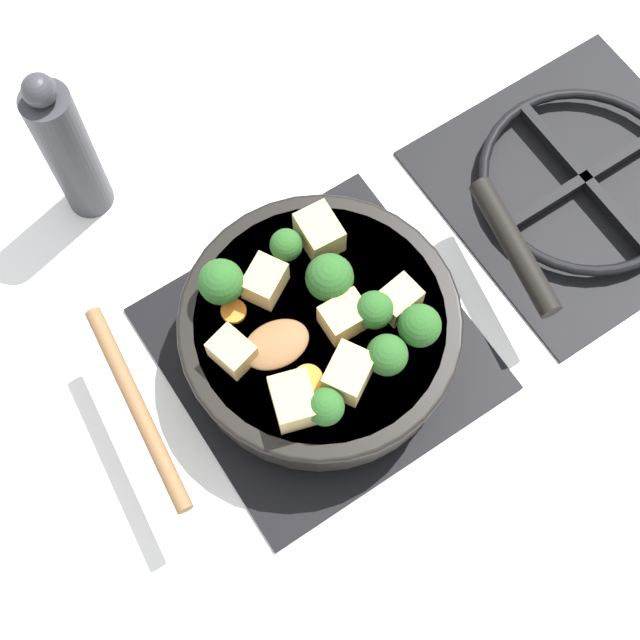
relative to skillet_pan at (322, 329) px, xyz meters
name	(u,v)px	position (x,y,z in m)	size (l,w,h in m)	color
ground_plane	(320,349)	(0.00, 0.00, -0.06)	(2.40, 2.40, 0.00)	white
front_burner_grate	(320,345)	(0.00, 0.00, -0.05)	(0.31, 0.31, 0.03)	black
rear_burner_grate	(583,182)	(0.00, 0.36, -0.05)	(0.31, 0.31, 0.03)	black
skillet_pan	(322,329)	(0.00, 0.00, 0.00)	(0.28, 0.38, 0.06)	black
wooden_spoon	(199,377)	(-0.01, -0.13, 0.03)	(0.22, 0.20, 0.02)	brown
tofu_cube_center_large	(319,232)	(-0.07, 0.05, 0.04)	(0.05, 0.04, 0.04)	#DBB770
tofu_cube_near_handle	(265,281)	(-0.06, -0.03, 0.04)	(0.04, 0.03, 0.03)	#DBB770
tofu_cube_east_chunk	(294,401)	(0.06, -0.07, 0.05)	(0.05, 0.04, 0.04)	#DBB770
tofu_cube_west_chunk	(344,317)	(0.02, 0.02, 0.04)	(0.04, 0.03, 0.03)	#DBB770
tofu_cube_back_piece	(232,352)	(-0.01, -0.09, 0.04)	(0.04, 0.03, 0.03)	#DBB770
tofu_cube_front_piece	(399,300)	(0.03, 0.07, 0.04)	(0.04, 0.03, 0.03)	#DBB770
tofu_cube_mid_small	(349,373)	(0.07, -0.01, 0.04)	(0.05, 0.04, 0.04)	#DBB770
broccoli_floret_near_spoon	(330,278)	(-0.02, 0.02, 0.06)	(0.05, 0.05, 0.05)	#709956
broccoli_floret_center_top	(286,245)	(-0.08, 0.01, 0.05)	(0.03, 0.03, 0.04)	#709956
broccoli_floret_east_rim	(221,282)	(-0.08, -0.07, 0.06)	(0.05, 0.05, 0.05)	#709956
broccoli_floret_west_rim	(387,355)	(0.07, 0.03, 0.05)	(0.04, 0.04, 0.05)	#709956
broccoli_floret_north_edge	(419,326)	(0.07, 0.07, 0.05)	(0.04, 0.04, 0.05)	#709956
broccoli_floret_south_cluster	(374,310)	(0.03, 0.04, 0.05)	(0.04, 0.04, 0.05)	#709956
broccoli_floret_mid_floret	(325,407)	(0.08, -0.05, 0.05)	(0.04, 0.04, 0.04)	#709956
carrot_slice_orange_thin	(308,379)	(0.04, -0.05, 0.03)	(0.03, 0.03, 0.01)	orange
carrot_slice_near_center	(234,311)	(-0.05, -0.07, 0.03)	(0.03, 0.03, 0.01)	orange
pepper_mill	(68,150)	(-0.30, -0.12, 0.04)	(0.05, 0.05, 0.22)	#333338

